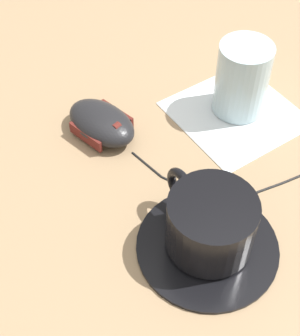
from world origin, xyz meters
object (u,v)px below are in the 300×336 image
at_px(coffee_cup, 210,222).
at_px(drinking_glass, 242,79).
at_px(computer_mouse, 102,123).
at_px(saucer, 207,245).

bearing_deg(coffee_cup, drinking_glass, -130.16).
xyz_separation_m(coffee_cup, drinking_glass, (-0.14, -0.17, 0.01)).
distance_m(coffee_cup, computer_mouse, 0.21).
bearing_deg(drinking_glass, computer_mouse, -11.13).
bearing_deg(computer_mouse, drinking_glass, 168.87).
xyz_separation_m(coffee_cup, computer_mouse, (0.04, -0.20, -0.02)).
height_order(coffee_cup, computer_mouse, coffee_cup).
height_order(computer_mouse, drinking_glass, drinking_glass).
height_order(saucer, computer_mouse, computer_mouse).
bearing_deg(saucer, coffee_cup, -110.02).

